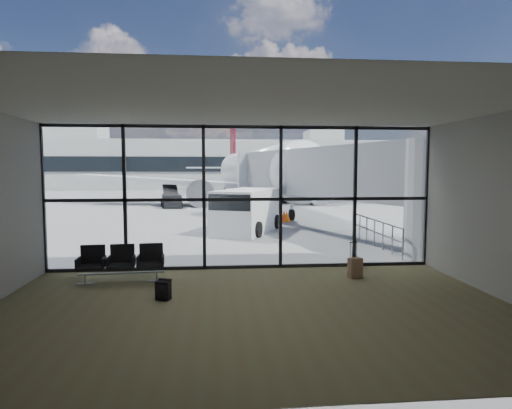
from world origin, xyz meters
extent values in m
plane|color=slate|center=(0.00, 40.00, 0.00)|extent=(220.00, 220.00, 0.00)
cube|color=brown|center=(0.00, -4.00, 0.01)|extent=(12.00, 8.00, 0.01)
cube|color=silver|center=(0.00, -4.00, 4.50)|extent=(12.00, 8.00, 0.02)
cube|color=#ACACA7|center=(0.00, -8.00, 2.25)|extent=(12.00, 0.02, 4.50)
cube|color=#ACACA7|center=(6.00, -4.00, 2.25)|extent=(0.02, 8.00, 4.50)
cube|color=white|center=(0.00, 0.00, 2.25)|extent=(12.00, 0.04, 4.50)
cube|color=black|center=(0.00, 0.00, 0.06)|extent=(12.00, 0.12, 0.10)
cube|color=black|center=(0.00, 0.00, 2.20)|extent=(12.00, 0.12, 0.10)
cube|color=black|center=(0.00, 0.00, 4.44)|extent=(12.00, 0.12, 0.10)
cube|color=black|center=(-6.00, 0.00, 2.25)|extent=(0.10, 0.12, 4.50)
cube|color=black|center=(-3.60, 0.00, 2.25)|extent=(0.10, 0.12, 4.50)
cube|color=black|center=(-1.20, 0.00, 2.25)|extent=(0.10, 0.12, 4.50)
cube|color=black|center=(1.20, 0.00, 2.25)|extent=(0.10, 0.12, 4.50)
cube|color=black|center=(3.60, 0.00, 2.25)|extent=(0.10, 0.12, 4.50)
cube|color=black|center=(6.00, 0.00, 2.25)|extent=(0.10, 0.12, 4.50)
cylinder|color=#9FA2A4|center=(7.20, 1.00, 2.10)|extent=(2.80, 2.80, 4.20)
cube|color=#9FA2A4|center=(4.55, 8.00, 3.00)|extent=(7.45, 14.81, 2.40)
cube|color=#9FA2A4|center=(1.90, 15.00, 3.00)|extent=(2.60, 2.20, 2.60)
cylinder|color=gray|center=(1.10, 15.00, 0.90)|extent=(0.20, 0.20, 1.80)
cylinder|color=gray|center=(2.70, 15.00, 0.90)|extent=(0.20, 0.20, 1.80)
cylinder|color=black|center=(1.90, 15.00, 0.25)|extent=(1.80, 0.56, 0.56)
cylinder|color=gray|center=(5.60, 0.80, 0.55)|extent=(0.06, 0.06, 1.10)
cylinder|color=gray|center=(5.60, 1.70, 0.55)|extent=(0.06, 0.06, 1.10)
cylinder|color=gray|center=(5.60, 2.60, 0.55)|extent=(0.06, 0.06, 1.10)
cylinder|color=gray|center=(5.60, 3.50, 0.55)|extent=(0.06, 0.06, 1.10)
cylinder|color=gray|center=(5.60, 4.40, 0.55)|extent=(0.06, 0.06, 1.10)
cylinder|color=gray|center=(5.60, 5.30, 0.55)|extent=(0.06, 0.06, 1.10)
cylinder|color=gray|center=(5.60, 6.20, 0.55)|extent=(0.06, 0.06, 1.10)
cylinder|color=gray|center=(5.60, 3.50, 1.08)|extent=(0.06, 5.40, 0.06)
cylinder|color=gray|center=(5.60, 3.50, 0.60)|extent=(0.06, 5.40, 0.06)
cube|color=#ACABA7|center=(0.00, 62.00, 4.00)|extent=(80.00, 12.00, 8.00)
cube|color=black|center=(0.00, 55.90, 4.00)|extent=(80.00, 0.20, 2.40)
cube|color=#ACABA7|center=(-25.00, 62.00, 9.50)|extent=(10.00, 8.00, 3.00)
cube|color=#ACABA7|center=(18.00, 62.00, 9.00)|extent=(6.00, 6.00, 2.00)
cylinder|color=#382619|center=(-39.00, 72.00, 1.53)|extent=(0.50, 0.50, 3.06)
sphere|color=black|center=(-39.00, 72.00, 5.27)|extent=(5.61, 5.61, 5.61)
cylinder|color=#382619|center=(-33.00, 72.00, 1.71)|extent=(0.50, 0.50, 3.42)
sphere|color=black|center=(-33.00, 72.00, 5.89)|extent=(6.27, 6.27, 6.27)
cylinder|color=#382619|center=(-27.00, 72.00, 1.35)|extent=(0.50, 0.50, 2.70)
sphere|color=black|center=(-27.00, 72.00, 4.65)|extent=(4.95, 4.95, 4.95)
cylinder|color=#382619|center=(-21.00, 72.00, 1.53)|extent=(0.50, 0.50, 3.06)
sphere|color=black|center=(-21.00, 72.00, 5.27)|extent=(5.61, 5.61, 5.61)
cylinder|color=#382619|center=(-15.00, 72.00, 1.71)|extent=(0.50, 0.50, 3.42)
sphere|color=black|center=(-15.00, 72.00, 5.89)|extent=(6.27, 6.27, 6.27)
cube|color=gray|center=(-3.45, -1.38, 0.26)|extent=(2.33, 0.27, 0.04)
cube|color=black|center=(-4.24, -1.44, 0.47)|extent=(0.70, 0.66, 0.08)
cube|color=black|center=(-4.26, -1.14, 0.74)|extent=(0.66, 0.13, 0.58)
cube|color=black|center=(-3.45, -1.38, 0.47)|extent=(0.70, 0.66, 0.08)
cube|color=black|center=(-3.47, -1.08, 0.74)|extent=(0.66, 0.13, 0.58)
cube|color=black|center=(-2.66, -1.31, 0.47)|extent=(0.70, 0.66, 0.08)
cube|color=black|center=(-2.68, -1.02, 0.74)|extent=(0.66, 0.13, 0.58)
cylinder|color=gray|center=(-4.40, -1.45, 0.13)|extent=(0.06, 0.06, 0.26)
cylinder|color=gray|center=(-2.50, -1.30, 0.13)|extent=(0.06, 0.06, 0.26)
cube|color=black|center=(-2.09, -3.10, 0.23)|extent=(0.39, 0.31, 0.46)
cube|color=black|center=(-2.14, -3.22, 0.23)|extent=(0.28, 0.15, 0.31)
cylinder|color=black|center=(-2.06, -3.01, 0.46)|extent=(0.32, 0.19, 0.08)
cube|color=#836449|center=(3.16, -1.50, 0.31)|extent=(0.43, 0.32, 0.57)
cube|color=#836449|center=(3.19, -1.62, 0.31)|extent=(0.32, 0.12, 0.42)
cylinder|color=gray|center=(3.03, -1.42, 0.80)|extent=(0.03, 0.03, 0.48)
cylinder|color=gray|center=(3.23, -1.37, 0.80)|extent=(0.03, 0.03, 0.48)
cube|color=black|center=(3.13, -1.40, 1.03)|extent=(0.25, 0.09, 0.02)
cylinder|color=black|center=(3.03, -1.42, 0.03)|extent=(0.05, 0.07, 0.06)
cylinder|color=black|center=(3.23, -1.37, 0.03)|extent=(0.05, 0.07, 0.06)
cylinder|color=silver|center=(2.70, 25.47, 2.98)|extent=(6.15, 30.01, 3.68)
sphere|color=silver|center=(3.94, 10.62, 2.98)|extent=(3.68, 3.68, 3.68)
cone|color=silver|center=(1.25, 42.80, 3.28)|extent=(4.16, 6.25, 3.68)
cube|color=black|center=(3.89, 11.21, 3.48)|extent=(2.28, 1.37, 0.50)
cube|color=silver|center=(-5.80, 25.75, 2.14)|extent=(15.28, 6.70, 1.18)
cylinder|color=black|center=(-2.37, 24.05, 1.14)|extent=(2.36, 3.54, 2.09)
cube|color=silver|center=(-1.88, 42.04, 3.38)|extent=(5.65, 2.46, 0.18)
cube|color=silver|center=(11.03, 27.16, 2.14)|extent=(15.05, 8.89, 1.18)
cylinder|color=black|center=(7.93, 24.91, 1.14)|extent=(2.36, 3.54, 2.09)
cube|color=silver|center=(4.46, 42.57, 3.38)|extent=(5.75, 3.29, 0.18)
cube|color=maroon|center=(1.25, 42.80, 6.56)|extent=(0.61, 3.79, 5.96)
cylinder|color=gray|center=(3.77, 12.60, 0.70)|extent=(0.20, 0.20, 1.39)
cylinder|color=black|center=(3.77, 12.60, 0.35)|extent=(0.31, 0.71, 0.70)
cylinder|color=black|center=(-0.12, 25.73, 0.45)|extent=(0.53, 0.99, 0.95)
cylinder|color=black|center=(5.43, 26.20, 0.45)|extent=(0.53, 0.99, 0.95)
cube|color=white|center=(0.71, 8.02, 1.07)|extent=(3.92, 5.36, 2.14)
cube|color=black|center=(-0.02, 6.35, 1.66)|extent=(2.37, 1.98, 0.75)
cylinder|color=black|center=(-0.91, 6.97, 0.37)|extent=(0.54, 0.79, 0.75)
cylinder|color=black|center=(1.05, 6.12, 0.37)|extent=(0.54, 0.79, 0.75)
cylinder|color=black|center=(0.36, 9.91, 0.37)|extent=(0.54, 0.79, 0.75)
cylinder|color=black|center=(2.32, 9.06, 0.37)|extent=(0.54, 0.79, 0.75)
cube|color=black|center=(-4.59, 22.54, 0.56)|extent=(1.93, 3.25, 1.02)
cube|color=black|center=(-4.80, 23.74, 1.32)|extent=(1.64, 2.71, 1.05)
cylinder|color=black|center=(-5.11, 21.41, 0.25)|extent=(0.29, 0.54, 0.51)
cylinder|color=black|center=(-3.71, 21.66, 0.25)|extent=(0.29, 0.54, 0.51)
cylinder|color=black|center=(-5.47, 23.41, 0.25)|extent=(0.29, 0.54, 0.51)
cylinder|color=black|center=(-4.07, 23.66, 0.25)|extent=(0.29, 0.54, 0.51)
cube|color=gold|center=(-13.75, 13.80, 0.40)|extent=(2.28, 2.84, 0.71)
cube|color=gray|center=(-13.47, 14.45, 1.42)|extent=(1.93, 2.33, 1.31)
cylinder|color=black|center=(-13.45, 12.71, 0.19)|extent=(0.32, 0.43, 0.39)
cylinder|color=black|center=(-14.05, 14.89, 0.19)|extent=(0.32, 0.43, 0.39)
cylinder|color=black|center=(-12.75, 14.33, 0.19)|extent=(0.32, 0.43, 0.39)
cube|color=orange|center=(1.48, 15.99, 0.02)|extent=(0.45, 0.45, 0.03)
cone|color=orange|center=(1.48, 15.99, 0.32)|extent=(0.43, 0.43, 0.64)
cube|color=#F8480D|center=(3.25, 12.27, 0.02)|extent=(0.46, 0.46, 0.03)
cone|color=#F8480D|center=(3.25, 12.27, 0.33)|extent=(0.43, 0.43, 0.65)
cube|color=#DE5A0B|center=(3.35, 11.88, 0.02)|extent=(0.47, 0.47, 0.03)
cone|color=#DE5A0B|center=(3.35, 11.88, 0.34)|extent=(0.45, 0.45, 0.67)
camera|label=1|loc=(-0.78, -13.31, 3.13)|focal=30.00mm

